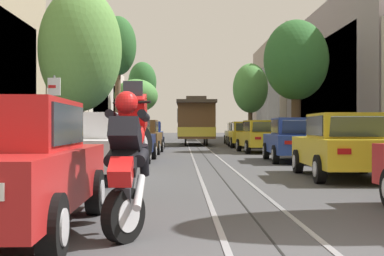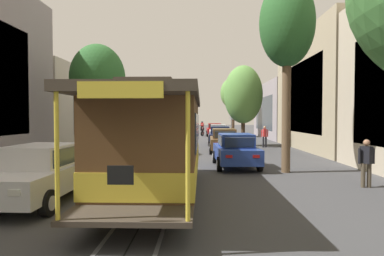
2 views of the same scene
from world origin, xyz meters
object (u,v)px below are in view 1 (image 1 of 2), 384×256
Objects in this scene: street_tree_kerb_left_far at (142,83)px; street_tree_kerb_right_mid at (250,89)px; parked_car_brown_fourth_left at (141,137)px; street_tree_kerb_right_second at (296,61)px; parked_car_blue_mid_right at (295,139)px; parked_car_yellow_fifth_right at (245,134)px; parked_car_yellow_second_right at (344,145)px; cable_car_trolley at (195,121)px; parked_car_blue_fifth_left at (148,135)px; parked_car_red_near_left at (4,165)px; parked_car_navy_mid_left at (127,139)px; street_sign_post at (54,112)px; parked_car_yellow_fourth_right at (261,136)px; pedestrian_on_right_pavement at (48,135)px; parked_car_white_second_left at (88,146)px; street_tree_kerb_left_mid at (118,48)px; pedestrian_on_left_pavement at (95,132)px; parked_car_white_sixth_right at (239,133)px; street_tree_kerb_left_second at (80,50)px; motorcycle_with_rider at (129,153)px; street_tree_kerb_left_fourth at (136,96)px.

street_tree_kerb_right_mid is (10.40, -7.82, -1.18)m from street_tree_kerb_left_far.
street_tree_kerb_right_second is at bearing 14.87° from parked_car_brown_fourth_left.
parked_car_blue_mid_right is 1.00× the size of parked_car_yellow_fifth_right.
parked_car_yellow_second_right is 0.48× the size of cable_car_trolley.
parked_car_red_near_left is at bearing -90.23° from parked_car_blue_fifth_left.
street_tree_kerb_right_second reaches higher than parked_car_navy_mid_left.
street_sign_post is at bearing -98.03° from parked_car_brown_fourth_left.
parked_car_yellow_fourth_right is (5.90, 6.71, 0.00)m from parked_car_navy_mid_left.
street_tree_kerb_left_far reaches higher than pedestrian_on_right_pavement.
parked_car_white_second_left is 0.99× the size of parked_car_blue_mid_right.
street_tree_kerb_left_mid reaches higher than parked_car_white_second_left.
street_tree_kerb_left_mid is (-1.99, 14.06, 5.41)m from parked_car_navy_mid_left.
pedestrian_on_left_pavement is (-3.68, 23.81, 0.11)m from parked_car_white_second_left.
parked_car_yellow_fourth_right and parked_car_white_sixth_right have the same top height.
pedestrian_on_right_pavement reaches higher than parked_car_white_second_left.
parked_car_yellow_fifth_right is at bearing 89.79° from parked_car_yellow_fourth_right.
pedestrian_on_right_pavement is 7.36m from street_sign_post.
street_tree_kerb_right_second is (9.76, 7.14, 0.48)m from street_tree_kerb_left_second.
street_tree_kerb_left_second is 29.94m from street_tree_kerb_right_mid.
street_tree_kerb_left_far is at bearing 87.95° from pedestrian_on_right_pavement.
cable_car_trolley reaches higher than pedestrian_on_right_pavement.
parked_car_blue_fifth_left is at bearing 90.01° from parked_car_navy_mid_left.
street_tree_kerb_left_mid is (-7.91, 0.66, 5.41)m from parked_car_yellow_fifth_right.
street_tree_kerb_left_far is (-8.09, 43.31, 5.14)m from parked_car_yellow_second_right.
parked_car_blue_mid_right is 1.67× the size of street_sign_post.
parked_car_blue_fifth_left is at bearing 90.65° from parked_car_brown_fourth_left.
street_tree_kerb_left_mid is 5.07× the size of pedestrian_on_left_pavement.
parked_car_white_sixth_right is (0.17, 25.63, 0.00)m from parked_car_yellow_second_right.
parked_car_navy_mid_left is 13.28m from motorcycle_with_rider.
parked_car_yellow_fourth_right is 0.67× the size of street_tree_kerb_left_second.
pedestrian_on_right_pavement is (-9.29, -11.20, 0.14)m from parked_car_yellow_fifth_right.
street_tree_kerb_right_mid reaches higher than parked_car_brown_fourth_left.
street_tree_kerb_right_second is at bearing 69.21° from parked_car_red_near_left.
pedestrian_on_right_pavement is (-1.60, -22.67, -2.88)m from street_tree_kerb_left_fourth.
street_tree_kerb_left_second is 0.93× the size of street_tree_kerb_right_mid.
parked_car_red_near_left is 20.66m from parked_car_yellow_fourth_right.
cable_car_trolley is (4.74, -6.76, -2.16)m from street_tree_kerb_left_fourth.
cable_car_trolley is at bearing -160.54° from parked_car_white_sixth_right.
parked_car_white_second_left is at bearing -87.21° from street_tree_kerb_left_fourth.
pedestrian_on_right_pavement is (-3.26, 15.26, 0.14)m from parked_car_red_near_left.
street_sign_post is (2.44, -21.98, 0.74)m from pedestrian_on_left_pavement.
parked_car_red_near_left is at bearing -132.42° from parked_car_yellow_second_right.
pedestrian_on_right_pavement is (-4.75, 15.40, -0.01)m from motorcycle_with_rider.
parked_car_brown_fourth_left is 0.54× the size of street_tree_kerb_left_far.
parked_car_white_sixth_right is at bearing -102.22° from street_tree_kerb_right_mid.
parked_car_navy_mid_left is 1.00× the size of parked_car_yellow_second_right.
cable_car_trolley is at bearing 61.66° from parked_car_blue_fifth_left.
pedestrian_on_right_pavement is at bearing -107.96° from parked_car_blue_fifth_left.
pedestrian_on_left_pavement is at bearing -168.10° from parked_car_white_sixth_right.
street_tree_kerb_left_fourth is (-7.73, 31.28, 3.02)m from parked_car_yellow_second_right.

